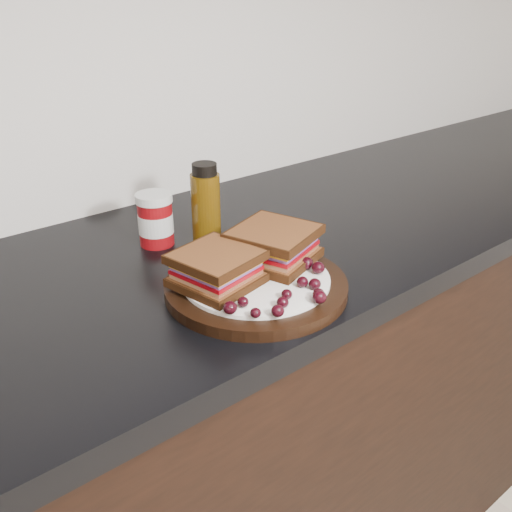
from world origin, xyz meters
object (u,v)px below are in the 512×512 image
Objects in this scene: condiment_jar at (156,219)px; oil_bottle at (206,203)px; plate at (256,286)px; sandwich_left at (216,268)px.

condiment_jar is 0.66× the size of oil_bottle.
condiment_jar is at bearing 96.57° from plate.
plate is 2.93× the size of condiment_jar.
condiment_jar is at bearing 70.73° from sandwich_left.
condiment_jar reaches higher than plate.
plate is 2.51× the size of sandwich_left.
sandwich_left is at bearing -120.74° from oil_bottle.
oil_bottle is (0.08, -0.04, 0.02)m from condiment_jar.
oil_bottle reaches higher than condiment_jar.
plate is at bearing -83.43° from condiment_jar.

